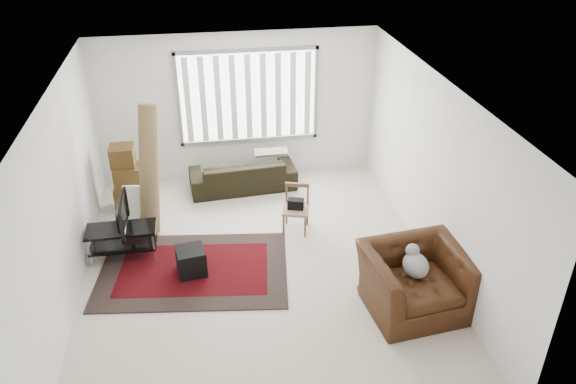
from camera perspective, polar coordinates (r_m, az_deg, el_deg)
name	(u,v)px	position (r m, az deg, el deg)	size (l,w,h in m)	color
room	(254,144)	(7.78, -3.46, 4.94)	(6.00, 6.02, 2.71)	beige
persian_rug	(194,270)	(8.30, -9.55, -7.79)	(2.89, 2.12, 0.02)	black
tv_stand	(122,236)	(8.62, -16.52, -4.33)	(1.01, 0.45, 0.50)	black
tv	(118,215)	(8.42, -16.88, -2.22)	(0.81, 0.11, 0.47)	black
subwoofer	(191,261)	(8.13, -9.81, -6.93)	(0.39, 0.39, 0.39)	black
moving_boxes	(127,180)	(9.76, -16.01, 1.14)	(0.47, 0.44, 1.15)	#553C1B
white_flatpack	(140,204)	(9.44, -14.82, -1.19)	(0.50, 0.07, 0.64)	silver
rolled_rug	(149,170)	(8.96, -13.92, 2.22)	(0.30, 0.30, 2.01)	brown
sofa	(243,170)	(10.13, -4.63, 2.25)	(1.89, 0.82, 0.73)	black
side_chair	(296,207)	(8.87, 0.81, -1.48)	(0.51, 0.51, 0.76)	#877158
armchair	(417,277)	(7.48, 12.93, -8.39)	(1.43, 1.28, 0.97)	#371C0B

